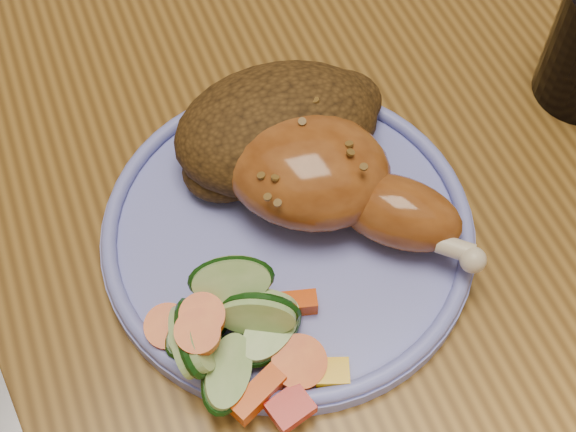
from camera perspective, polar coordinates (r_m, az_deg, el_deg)
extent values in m
plane|color=#52371C|center=(1.27, -0.90, -14.15)|extent=(4.00, 4.00, 0.00)
cube|color=brown|center=(0.61, -1.81, 7.42)|extent=(0.90, 1.40, 0.04)
cylinder|color=#4C2D16|center=(1.25, -14.95, 1.68)|extent=(0.04, 0.04, 0.41)
cylinder|color=#4C2D16|center=(1.49, -18.11, 12.44)|extent=(0.04, 0.04, 0.41)
cylinder|color=#4C2D16|center=(1.28, 0.65, 6.59)|extent=(0.04, 0.04, 0.41)
cylinder|color=#737CDE|center=(0.52, 0.00, -1.23)|extent=(0.24, 0.24, 0.01)
torus|color=#737CDE|center=(0.51, 0.00, -0.60)|extent=(0.24, 0.24, 0.01)
ellipsoid|color=brown|center=(0.51, 1.36, 3.40)|extent=(0.14, 0.13, 0.06)
ellipsoid|color=brown|center=(0.50, 7.79, 0.28)|extent=(0.09, 0.09, 0.04)
sphere|color=beige|center=(0.49, 13.02, -3.06)|extent=(0.02, 0.02, 0.02)
ellipsoid|color=#422A10|center=(0.53, -0.79, 6.31)|extent=(0.14, 0.10, 0.06)
ellipsoid|color=#422A10|center=(0.56, 3.26, 7.88)|extent=(0.07, 0.06, 0.04)
ellipsoid|color=#422A10|center=(0.53, -4.49, 3.42)|extent=(0.06, 0.05, 0.03)
cube|color=#A50A05|center=(0.46, 0.17, -13.48)|extent=(0.03, 0.02, 0.01)
cube|color=#E5A507|center=(0.47, 3.18, -11.06)|extent=(0.02, 0.02, 0.01)
cylinder|color=#EC5207|center=(0.45, -6.12, -7.14)|extent=(0.03, 0.03, 0.02)
cube|color=#EC5207|center=(0.48, 0.28, -6.26)|extent=(0.03, 0.02, 0.01)
cylinder|color=#EC5207|center=(0.47, 0.77, -10.42)|extent=(0.03, 0.03, 0.02)
cube|color=#EC5207|center=(0.46, -2.17, -12.57)|extent=(0.04, 0.03, 0.01)
cylinder|color=#EC5207|center=(0.48, -8.51, -7.89)|extent=(0.03, 0.03, 0.02)
cylinder|color=#EC5207|center=(0.45, -6.44, -8.28)|extent=(0.03, 0.03, 0.02)
cylinder|color=#B2D288|center=(0.46, -2.20, -6.81)|extent=(0.05, 0.05, 0.05)
cylinder|color=#B2D288|center=(0.46, -6.81, -8.59)|extent=(0.04, 0.05, 0.05)
cylinder|color=#B2D288|center=(0.48, -6.28, -7.78)|extent=(0.06, 0.06, 0.02)
cylinder|color=#B2D288|center=(0.46, -4.06, -4.51)|extent=(0.05, 0.05, 0.04)
cylinder|color=#B2D288|center=(0.46, -4.37, -11.12)|extent=(0.06, 0.06, 0.03)
cylinder|color=#B2D288|center=(0.47, -1.26, -8.27)|extent=(0.06, 0.06, 0.02)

